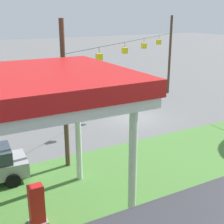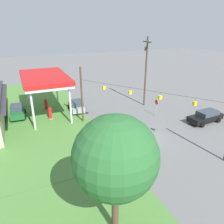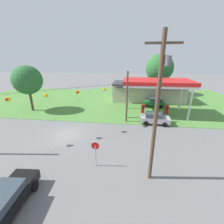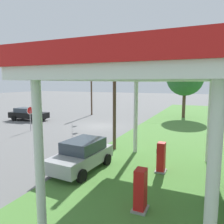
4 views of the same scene
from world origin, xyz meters
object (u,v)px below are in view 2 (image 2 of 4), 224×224
at_px(stop_sign_roadside, 156,104).
at_px(utility_pole_main, 146,69).
at_px(car_at_pumps_rear, 17,111).
at_px(car_on_crossroad, 206,116).
at_px(gas_station_canopy, 44,79).
at_px(fuel_pump_far, 46,105).
at_px(fuel_pump_near, 50,114).
at_px(car_at_pumps_front, 76,106).
at_px(tree_west_verge, 115,157).

height_order(stop_sign_roadside, utility_pole_main, utility_pole_main).
relative_size(car_at_pumps_rear, car_on_crossroad, 0.79).
bearing_deg(gas_station_canopy, stop_sign_roadside, -116.47).
height_order(car_at_pumps_rear, stop_sign_roadside, stop_sign_roadside).
bearing_deg(fuel_pump_far, utility_pole_main, -106.34).
distance_m(fuel_pump_near, car_on_crossroad, 21.51).
bearing_deg(utility_pole_main, car_at_pumps_front, 80.42).
xyz_separation_m(car_at_pumps_rear, stop_sign_roadside, (-7.60, -18.43, 0.90)).
distance_m(gas_station_canopy, car_at_pumps_rear, 6.10).
height_order(stop_sign_roadside, tree_west_verge, tree_west_verge).
xyz_separation_m(fuel_pump_near, tree_west_verge, (-20.06, -0.84, 4.76)).
xyz_separation_m(fuel_pump_near, fuel_pump_far, (3.98, 0.00, 0.00)).
bearing_deg(stop_sign_roadside, fuel_pump_far, -122.52).
xyz_separation_m(fuel_pump_near, car_at_pumps_rear, (2.49, 4.17, 0.12)).
bearing_deg(gas_station_canopy, fuel_pump_far, -0.04).
bearing_deg(car_on_crossroad, gas_station_canopy, -36.04).
relative_size(car_at_pumps_front, car_at_pumps_rear, 1.03).
height_order(fuel_pump_far, car_at_pumps_front, car_at_pumps_front).
bearing_deg(car_at_pumps_rear, fuel_pump_near, 62.50).
distance_m(car_at_pumps_rear, utility_pole_main, 20.17).
bearing_deg(car_at_pumps_rear, fuel_pump_far, 113.04).
height_order(gas_station_canopy, fuel_pump_far, gas_station_canopy).
height_order(gas_station_canopy, car_on_crossroad, gas_station_canopy).
distance_m(gas_station_canopy, fuel_pump_near, 4.96).
bearing_deg(tree_west_verge, car_at_pumps_front, -8.81).
relative_size(fuel_pump_far, utility_pole_main, 0.15).
relative_size(fuel_pump_near, utility_pole_main, 0.15).
bearing_deg(car_at_pumps_front, fuel_pump_far, 62.08).
relative_size(utility_pole_main, tree_west_verge, 1.34).
height_order(fuel_pump_far, car_on_crossroad, fuel_pump_far).
height_order(fuel_pump_near, utility_pole_main, utility_pole_main).
distance_m(fuel_pump_far, car_at_pumps_rear, 4.43).
xyz_separation_m(fuel_pump_near, car_on_crossroad, (-9.78, -19.16, 0.07)).
relative_size(fuel_pump_near, car_on_crossroad, 0.32).
bearing_deg(utility_pole_main, stop_sign_roadside, 169.51).
bearing_deg(fuel_pump_near, tree_west_verge, -177.60).
bearing_deg(fuel_pump_far, car_at_pumps_front, -121.83).
bearing_deg(gas_station_canopy, car_at_pumps_front, -98.12).
bearing_deg(fuel_pump_near, gas_station_canopy, 0.04).
bearing_deg(stop_sign_roadside, gas_station_canopy, -116.47).
relative_size(gas_station_canopy, fuel_pump_near, 6.51).
bearing_deg(utility_pole_main, car_at_pumps_rear, 81.32).
bearing_deg(fuel_pump_far, stop_sign_roadside, -122.52).
distance_m(gas_station_canopy, car_at_pumps_front, 6.13).
bearing_deg(car_on_crossroad, stop_sign_roadside, -48.12).
bearing_deg(car_on_crossroad, tree_west_verge, 24.82).
bearing_deg(utility_pole_main, gas_station_canopy, 80.82).
distance_m(car_at_pumps_rear, car_on_crossroad, 26.36).
distance_m(gas_station_canopy, tree_west_verge, 22.06).
relative_size(gas_station_canopy, car_at_pumps_front, 2.53).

